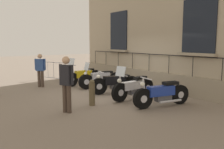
% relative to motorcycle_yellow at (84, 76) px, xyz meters
% --- Properties ---
extents(ground_plane, '(60.00, 60.00, 0.00)m').
position_rel_motorcycle_yellow_xyz_m(ground_plane, '(0.13, 2.47, -0.44)').
color(ground_plane, gray).
extents(building_facade, '(0.82, 11.15, 6.41)m').
position_rel_motorcycle_yellow_xyz_m(building_facade, '(-2.46, 2.47, 2.65)').
color(building_facade, tan).
rests_on(building_facade, ground_plane).
extents(motorcycle_yellow, '(2.19, 0.56, 1.36)m').
position_rel_motorcycle_yellow_xyz_m(motorcycle_yellow, '(0.00, 0.00, 0.00)').
color(motorcycle_yellow, black).
rests_on(motorcycle_yellow, ground_plane).
extents(motorcycle_silver, '(2.21, 0.65, 1.22)m').
position_rel_motorcycle_yellow_xyz_m(motorcycle_silver, '(-0.25, 1.18, -0.01)').
color(motorcycle_silver, black).
rests_on(motorcycle_silver, ground_plane).
extents(motorcycle_black, '(2.15, 0.85, 0.94)m').
position_rel_motorcycle_yellow_xyz_m(motorcycle_black, '(-0.11, 2.50, 0.00)').
color(motorcycle_black, black).
rests_on(motorcycle_black, ground_plane).
extents(motorcycle_white, '(2.13, 0.55, 1.28)m').
position_rel_motorcycle_yellow_xyz_m(motorcycle_white, '(-0.06, 3.70, -0.01)').
color(motorcycle_white, black).
rests_on(motorcycle_white, ground_plane).
extents(motorcycle_blue, '(2.14, 0.76, 1.00)m').
position_rel_motorcycle_yellow_xyz_m(motorcycle_blue, '(-0.13, 5.04, -0.02)').
color(motorcycle_blue, black).
rests_on(motorcycle_blue, ground_plane).
extents(crowd_barrier, '(0.86, 2.19, 1.05)m').
position_rel_motorcycle_yellow_xyz_m(crowd_barrier, '(0.64, -1.90, 0.13)').
color(crowd_barrier, '#B7B7BF').
rests_on(crowd_barrier, ground_plane).
extents(bollard, '(0.20, 0.20, 0.88)m').
position_rel_motorcycle_yellow_xyz_m(bollard, '(1.68, 3.57, 0.01)').
color(bollard, brown).
rests_on(bollard, ground_plane).
extents(pedestrian_standing, '(0.42, 0.40, 1.58)m').
position_rel_motorcycle_yellow_xyz_m(pedestrian_standing, '(1.95, -0.68, 0.44)').
color(pedestrian_standing, '#47382D').
rests_on(pedestrian_standing, ground_plane).
extents(pedestrian_walking, '(0.35, 0.49, 1.71)m').
position_rel_motorcycle_yellow_xyz_m(pedestrian_walking, '(2.72, 3.83, 0.53)').
color(pedestrian_walking, '#47382D').
rests_on(pedestrian_walking, ground_plane).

